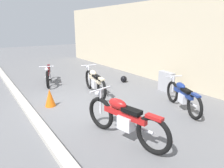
# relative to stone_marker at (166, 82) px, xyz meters

# --- Properties ---
(ground_plane) EXTENTS (40.00, 40.00, 0.00)m
(ground_plane) POSITION_rel_stone_marker_xyz_m (-0.71, -3.10, -0.37)
(ground_plane) COLOR slate
(building_wall) EXTENTS (18.00, 0.30, 3.43)m
(building_wall) POSITION_rel_stone_marker_xyz_m (-0.71, 0.98, 1.34)
(building_wall) COLOR beige
(building_wall) RESTS_ON ground_plane
(curb_strip) EXTENTS (18.00, 0.24, 0.12)m
(curb_strip) POSITION_rel_stone_marker_xyz_m (-0.71, -4.74, -0.31)
(curb_strip) COLOR #B7B2A8
(curb_strip) RESTS_ON ground_plane
(stone_marker) EXTENTS (0.65, 0.24, 0.75)m
(stone_marker) POSITION_rel_stone_marker_xyz_m (0.00, 0.00, 0.00)
(stone_marker) COLOR #9E9EA3
(stone_marker) RESTS_ON ground_plane
(helmet) EXTENTS (0.28, 0.28, 0.28)m
(helmet) POSITION_rel_stone_marker_xyz_m (-1.91, -0.52, -0.23)
(helmet) COLOR black
(helmet) RESTS_ON ground_plane
(traffic_cone) EXTENTS (0.32, 0.32, 0.55)m
(traffic_cone) POSITION_rel_stone_marker_xyz_m (-1.01, -4.07, -0.10)
(traffic_cone) COLOR orange
(traffic_cone) RESTS_ON ground_plane
(motorcycle_blue) EXTENTS (1.82, 0.96, 0.88)m
(motorcycle_blue) POSITION_rel_stone_marker_xyz_m (1.43, -0.94, 0.05)
(motorcycle_blue) COLOR black
(motorcycle_blue) RESTS_ON ground_plane
(motorcycle_cream) EXTENTS (2.09, 0.66, 0.95)m
(motorcycle_cream) POSITION_rel_stone_marker_xyz_m (-1.28, -2.34, 0.08)
(motorcycle_cream) COLOR black
(motorcycle_cream) RESTS_ON ground_plane
(motorcycle_red) EXTENTS (2.22, 0.75, 1.01)m
(motorcycle_red) POSITION_rel_stone_marker_xyz_m (1.76, -3.37, 0.11)
(motorcycle_red) COLOR black
(motorcycle_red) RESTS_ON ground_plane
(motorcycle_maroon) EXTENTS (1.88, 0.88, 0.89)m
(motorcycle_maroon) POSITION_rel_stone_marker_xyz_m (-3.50, -3.31, 0.05)
(motorcycle_maroon) COLOR black
(motorcycle_maroon) RESTS_ON ground_plane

